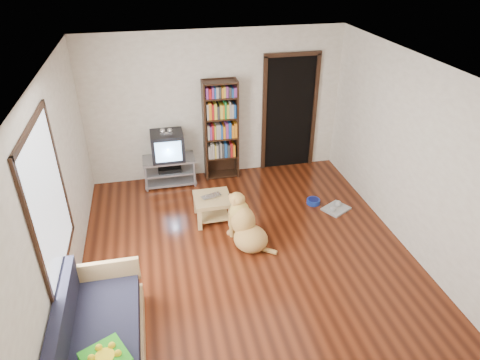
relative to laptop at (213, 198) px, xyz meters
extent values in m
plane|color=#602510|center=(0.33, -0.95, -0.41)|extent=(5.00, 5.00, 0.00)
plane|color=white|center=(0.33, -0.95, 2.19)|extent=(5.00, 5.00, 0.00)
plane|color=silver|center=(0.33, 1.55, 0.89)|extent=(4.50, 0.00, 4.50)
plane|color=silver|center=(0.33, -3.45, 0.89)|extent=(4.50, 0.00, 4.50)
plane|color=silver|center=(-1.92, -0.95, 0.89)|extent=(0.00, 5.00, 5.00)
plane|color=silver|center=(2.58, -0.95, 0.89)|extent=(0.00, 5.00, 5.00)
imported|color=silver|center=(0.00, 0.00, 0.00)|extent=(0.36, 0.29, 0.02)
cylinder|color=#162F97|center=(1.70, 0.11, -0.37)|extent=(0.22, 0.22, 0.08)
cube|color=#A7A7A7|center=(2.00, -0.14, -0.40)|extent=(0.51, 0.47, 0.03)
cube|color=white|center=(-1.90, -1.45, 1.09)|extent=(0.02, 1.30, 1.60)
cube|color=black|center=(-1.90, -1.45, 1.91)|extent=(0.03, 1.42, 0.06)
cube|color=black|center=(-1.90, -1.45, 0.27)|extent=(0.03, 1.42, 0.06)
cube|color=black|center=(-1.90, -2.15, 1.09)|extent=(0.03, 0.06, 1.70)
cube|color=black|center=(-1.90, -0.75, 1.09)|extent=(0.03, 0.06, 1.70)
cube|color=black|center=(1.68, 1.54, 0.64)|extent=(0.90, 0.02, 2.10)
cube|color=black|center=(1.20, 1.52, 0.64)|extent=(0.07, 0.05, 2.14)
cube|color=black|center=(2.16, 1.52, 0.64)|extent=(0.07, 0.05, 2.14)
cube|color=black|center=(1.68, 1.52, 1.72)|extent=(1.03, 0.05, 0.07)
cube|color=#99999E|center=(-0.57, 1.30, 0.07)|extent=(0.90, 0.45, 0.04)
cube|color=#99999E|center=(-0.57, 1.30, -0.16)|extent=(0.86, 0.42, 0.03)
cube|color=#99999E|center=(-0.57, 1.30, -0.35)|extent=(0.90, 0.45, 0.04)
cylinder|color=#99999E|center=(-0.99, 1.10, -0.16)|extent=(0.04, 0.04, 0.50)
cylinder|color=#99999E|center=(-0.15, 1.10, -0.16)|extent=(0.04, 0.04, 0.50)
cylinder|color=#99999E|center=(-0.99, 1.50, -0.16)|extent=(0.04, 0.04, 0.50)
cylinder|color=#99999E|center=(-0.15, 1.50, -0.16)|extent=(0.04, 0.04, 0.50)
cube|color=black|center=(-0.57, 1.30, -0.11)|extent=(0.40, 0.30, 0.07)
cube|color=black|center=(-0.57, 1.30, 0.33)|extent=(0.55, 0.48, 0.48)
cube|color=black|center=(-0.57, 1.50, 0.33)|extent=(0.40, 0.14, 0.36)
cube|color=#8CBFF2|center=(-0.57, 1.06, 0.33)|extent=(0.44, 0.02, 0.36)
cube|color=silver|center=(-0.57, 1.25, 0.58)|extent=(0.20, 0.07, 0.02)
sphere|color=silver|center=(-0.63, 1.25, 0.62)|extent=(0.09, 0.09, 0.09)
sphere|color=silver|center=(-0.51, 1.25, 0.62)|extent=(0.09, 0.09, 0.09)
cube|color=black|center=(0.10, 1.39, 0.49)|extent=(0.03, 0.30, 1.80)
cube|color=black|center=(0.67, 1.39, 0.49)|extent=(0.03, 0.30, 1.80)
cube|color=black|center=(0.38, 1.53, 0.49)|extent=(0.60, 0.02, 1.80)
cube|color=black|center=(0.38, 1.39, -0.38)|extent=(0.56, 0.28, 0.02)
cube|color=black|center=(0.38, 1.39, -0.01)|extent=(0.56, 0.28, 0.03)
cube|color=black|center=(0.38, 1.39, 0.36)|extent=(0.56, 0.28, 0.02)
cube|color=black|center=(0.38, 1.39, 0.73)|extent=(0.56, 0.28, 0.02)
cube|color=black|center=(0.38, 1.39, 1.10)|extent=(0.56, 0.28, 0.02)
cube|color=black|center=(0.38, 1.39, 1.36)|extent=(0.56, 0.28, 0.02)
cube|color=tan|center=(-1.50, -2.35, -0.30)|extent=(0.80, 1.80, 0.22)
cube|color=#1E1E2D|center=(-1.50, -2.35, -0.08)|extent=(0.74, 1.74, 0.18)
cube|color=#1E1E2D|center=(-1.84, -2.35, 0.19)|extent=(0.12, 1.74, 0.40)
cube|color=tan|center=(-1.50, -1.49, 0.09)|extent=(0.80, 0.06, 0.30)
cube|color=tan|center=(0.00, 0.03, -0.04)|extent=(0.55, 0.55, 0.06)
cube|color=tan|center=(0.00, 0.03, -0.31)|extent=(0.45, 0.45, 0.03)
cube|color=#D8BB6F|center=(-0.23, -0.20, -0.24)|extent=(0.06, 0.06, 0.34)
cube|color=tan|center=(0.23, -0.20, -0.24)|extent=(0.06, 0.06, 0.34)
cube|color=tan|center=(-0.23, 0.27, -0.24)|extent=(0.06, 0.06, 0.34)
cube|color=tan|center=(0.23, 0.27, -0.24)|extent=(0.06, 0.06, 0.34)
ellipsoid|color=#CB854E|center=(0.42, -0.78, -0.27)|extent=(0.64, 0.66, 0.35)
ellipsoid|color=tan|center=(0.34, -0.60, -0.07)|extent=(0.46, 0.48, 0.46)
ellipsoid|color=#BA9347|center=(0.31, -0.52, 0.04)|extent=(0.38, 0.37, 0.33)
ellipsoid|color=tan|center=(0.29, -0.47, 0.22)|extent=(0.29, 0.30, 0.20)
ellipsoid|color=#B67A46|center=(0.24, -0.36, 0.19)|extent=(0.15, 0.20, 0.08)
sphere|color=black|center=(0.21, -0.28, 0.19)|extent=(0.04, 0.04, 0.04)
ellipsoid|color=tan|center=(0.23, -0.53, 0.21)|extent=(0.07, 0.08, 0.14)
ellipsoid|color=tan|center=(0.37, -0.47, 0.21)|extent=(0.07, 0.08, 0.14)
cylinder|color=#B59045|center=(0.20, -0.46, -0.22)|extent=(0.11, 0.13, 0.38)
cylinder|color=tan|center=(0.34, -0.40, -0.22)|extent=(0.11, 0.13, 0.38)
sphere|color=tan|center=(0.19, -0.42, -0.39)|extent=(0.10, 0.10, 0.10)
sphere|color=gold|center=(0.32, -0.36, -0.39)|extent=(0.10, 0.10, 0.10)
cylinder|color=#B78D46|center=(0.60, -0.92, -0.38)|extent=(0.30, 0.25, 0.08)
camera|label=1|loc=(-0.76, -5.48, 3.46)|focal=32.00mm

